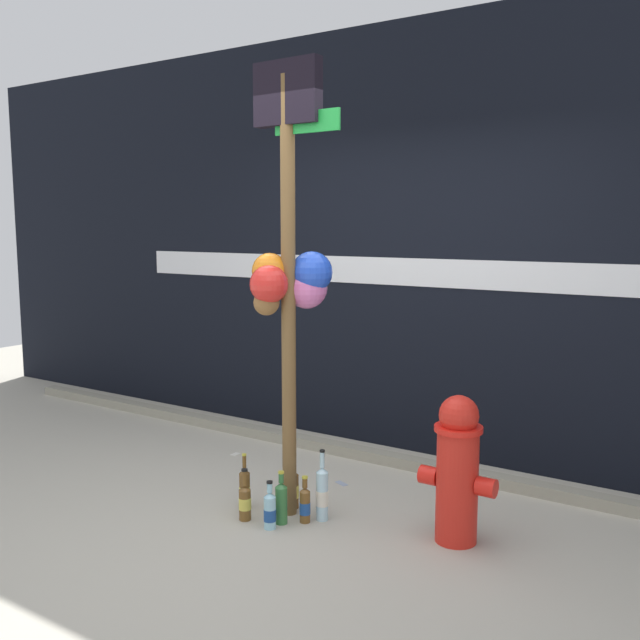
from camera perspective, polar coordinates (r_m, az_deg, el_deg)
The scene contains 14 objects.
ground_plane at distance 4.31m, azimuth -3.44°, elevation -16.43°, with size 14.00×14.00×0.00m, color #ADA899.
building_wall at distance 5.50m, azimuth 8.00°, elevation 6.27°, with size 10.00×0.21×3.26m.
curb_strip at distance 5.37m, azimuth 5.48°, elevation -11.03°, with size 8.00×0.12×0.08m, color gray.
memorial_post at distance 4.19m, azimuth -2.40°, elevation 4.82°, with size 0.58×0.47×2.68m.
fire_hydrant at distance 4.07m, azimuth 10.99°, elevation -11.64°, with size 0.44×0.27×0.83m.
bottle_0 at distance 4.28m, azimuth -4.05°, elevation -15.02°, with size 0.07×0.07×0.29m.
bottle_1 at distance 4.33m, azimuth -3.13°, elevation -14.37°, with size 0.07×0.07×0.32m.
bottle_2 at distance 4.40m, azimuth -6.03°, elevation -14.25°, with size 0.07×0.07×0.32m.
bottle_3 at distance 4.55m, azimuth -2.19°, elevation -13.36°, with size 0.08×0.08×0.33m.
bottle_4 at distance 4.56m, azimuth -6.07°, elevation -13.28°, with size 0.07×0.07×0.35m.
bottle_5 at distance 4.35m, azimuth -1.22°, elevation -14.60°, with size 0.07×0.07×0.28m.
bottle_6 at distance 4.36m, azimuth 0.18°, elevation -13.77°, with size 0.07×0.07×0.43m.
litter_0 at distance 4.97m, azimuth 1.74°, elevation -12.98°, with size 0.10×0.04×0.01m, color #8C99B2.
litter_1 at distance 5.60m, azimuth -6.81°, elevation -10.64°, with size 0.07×0.05×0.01m, color silver.
Camera 1 is at (2.37, -3.14, 1.76)m, focal length 39.81 mm.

